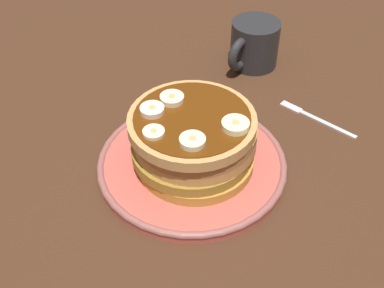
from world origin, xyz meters
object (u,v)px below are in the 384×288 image
(plate, at_px, (192,163))
(banana_slice_4, at_px, (235,125))
(pancake_stack, at_px, (194,138))
(fork, at_px, (313,117))
(banana_slice_0, at_px, (154,133))
(banana_slice_3, at_px, (152,110))
(banana_slice_1, at_px, (192,141))
(coffee_mug, at_px, (253,44))
(banana_slice_2, at_px, (172,99))

(plate, height_order, banana_slice_4, banana_slice_4)
(pancake_stack, height_order, fork, pancake_stack)
(banana_slice_0, xyz_separation_m, fork, (-0.26, 0.09, -0.09))
(banana_slice_3, height_order, banana_slice_4, same)
(banana_slice_1, bearing_deg, banana_slice_0, -70.48)
(pancake_stack, relative_size, coffee_mug, 1.49)
(pancake_stack, bearing_deg, plate, -24.63)
(banana_slice_0, relative_size, banana_slice_2, 0.85)
(banana_slice_2, xyz_separation_m, fork, (-0.19, 0.12, -0.09))
(banana_slice_1, bearing_deg, banana_slice_3, -99.65)
(pancake_stack, bearing_deg, banana_slice_4, 104.93)
(banana_slice_1, bearing_deg, banana_slice_2, -122.72)
(coffee_mug, xyz_separation_m, fork, (0.07, 0.16, -0.04))
(plate, xyz_separation_m, banana_slice_2, (-0.01, -0.04, 0.09))
(banana_slice_2, bearing_deg, banana_slice_0, 22.47)
(banana_slice_4, distance_m, coffee_mug, 0.29)
(banana_slice_0, bearing_deg, banana_slice_4, 136.01)
(banana_slice_0, bearing_deg, fork, 160.69)
(pancake_stack, xyz_separation_m, banana_slice_1, (0.04, 0.03, 0.04))
(banana_slice_3, bearing_deg, banana_slice_1, 80.35)
(banana_slice_1, relative_size, banana_slice_4, 0.92)
(banana_slice_2, bearing_deg, fork, 149.07)
(plate, relative_size, banana_slice_0, 9.54)
(banana_slice_2, height_order, coffee_mug, banana_slice_2)
(pancake_stack, xyz_separation_m, banana_slice_2, (-0.01, -0.04, 0.04))
(banana_slice_4, bearing_deg, pancake_stack, -75.07)
(pancake_stack, xyz_separation_m, banana_slice_0, (0.06, -0.02, 0.04))
(pancake_stack, bearing_deg, banana_slice_1, 36.27)
(banana_slice_0, distance_m, banana_slice_3, 0.04)
(banana_slice_1, xyz_separation_m, fork, (-0.24, 0.04, -0.09))
(banana_slice_2, relative_size, coffee_mug, 0.28)
(plate, height_order, pancake_stack, pancake_stack)
(banana_slice_1, height_order, banana_slice_4, same)
(plate, xyz_separation_m, banana_slice_4, (-0.02, 0.05, 0.09))
(pancake_stack, distance_m, banana_slice_2, 0.06)
(banana_slice_3, distance_m, banana_slice_4, 0.11)
(coffee_mug, bearing_deg, banana_slice_2, 9.23)
(banana_slice_1, height_order, banana_slice_3, same)
(banana_slice_1, distance_m, fork, 0.26)
(banana_slice_0, bearing_deg, plate, 164.54)
(fork, bearing_deg, pancake_stack, -20.24)
(plate, relative_size, pancake_stack, 1.50)
(coffee_mug, bearing_deg, fork, 67.49)
(banana_slice_0, xyz_separation_m, banana_slice_2, (-0.06, -0.03, 0.00))
(banana_slice_0, xyz_separation_m, banana_slice_3, (-0.03, -0.03, 0.00))
(plate, xyz_separation_m, banana_slice_3, (0.02, -0.04, 0.09))
(banana_slice_2, height_order, banana_slice_4, same)
(pancake_stack, height_order, banana_slice_2, banana_slice_2)
(banana_slice_2, bearing_deg, plate, 77.58)
(plate, bearing_deg, pancake_stack, 155.37)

